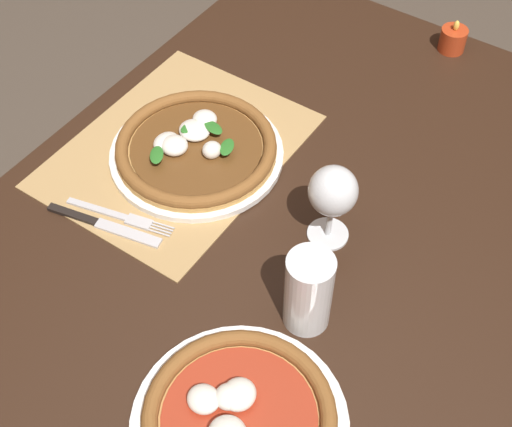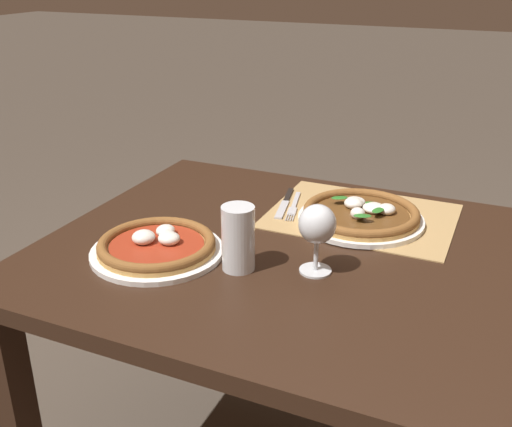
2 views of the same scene
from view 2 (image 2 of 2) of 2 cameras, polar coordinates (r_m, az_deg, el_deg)
The scene contains 8 objects.
dining_table at distance 1.43m, azimuth 6.37°, elevation -7.52°, with size 1.30×0.94×0.74m.
paper_placemat at distance 1.59m, azimuth 10.03°, elevation -0.23°, with size 0.47×0.37×0.00m, color #A88451.
pizza_near at distance 1.54m, azimuth 9.99°, elevation -0.07°, with size 0.32×0.32×0.05m.
pizza_far at distance 1.38m, azimuth -9.41°, elevation -3.07°, with size 0.30×0.30×0.05m.
wine_glass at distance 1.26m, azimuth 5.85°, elevation -1.29°, with size 0.08×0.08×0.16m.
pint_glass at distance 1.28m, azimuth -1.71°, elevation -2.48°, with size 0.07×0.07×0.15m.
fork at distance 1.62m, azimuth 3.62°, elevation 0.70°, with size 0.06×0.20×0.00m.
knife at distance 1.64m, azimuth 2.77°, elevation 1.00°, with size 0.06×0.21×0.01m.
Camera 2 is at (-0.35, 1.17, 1.37)m, focal length 42.00 mm.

